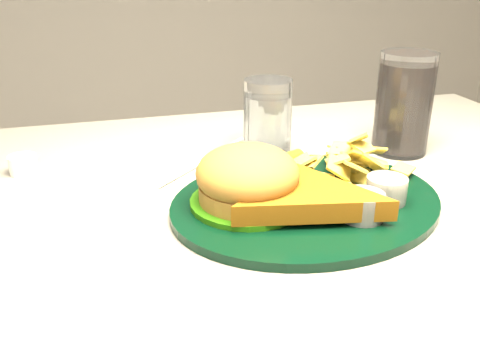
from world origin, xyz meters
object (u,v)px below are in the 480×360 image
object	(u,v)px
cola_glass	(404,103)
fork_napkin	(369,198)
dinner_plate	(308,177)
water_glass	(268,117)

from	to	relation	value
cola_glass	fork_napkin	world-z (taller)	cola_glass
cola_glass	fork_napkin	bearing A→B (deg)	-130.80
dinner_plate	fork_napkin	size ratio (longest dim) A/B	2.43
cola_glass	fork_napkin	xyz separation A→B (m)	(-0.14, -0.16, -0.07)
water_glass	fork_napkin	distance (m)	0.23
dinner_plate	cola_glass	size ratio (longest dim) A/B	2.23
cola_glass	fork_napkin	distance (m)	0.22
fork_napkin	cola_glass	bearing A→B (deg)	38.16
dinner_plate	cola_glass	bearing A→B (deg)	20.19
dinner_plate	cola_glass	distance (m)	0.27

